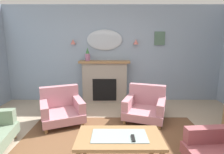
% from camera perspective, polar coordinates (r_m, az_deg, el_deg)
% --- Properties ---
extents(wall_back, '(6.97, 0.10, 2.63)m').
position_cam_1_polar(wall_back, '(5.00, 0.36, 7.34)').
color(wall_back, '#8C9EB2').
rests_on(wall_back, ground).
extents(patterned_rug, '(3.20, 2.40, 0.01)m').
position_cam_1_polar(patterned_rug, '(2.94, 0.92, -22.44)').
color(patterned_rug, brown).
rests_on(patterned_rug, ground).
extents(fireplace, '(1.36, 0.36, 1.16)m').
position_cam_1_polar(fireplace, '(4.89, -2.65, -1.60)').
color(fireplace, gray).
rests_on(fireplace, ground).
extents(mantel_vase_centre, '(0.13, 0.13, 0.35)m').
position_cam_1_polar(mantel_vase_centre, '(4.80, -8.16, 7.01)').
color(mantel_vase_centre, '#9E6084').
rests_on(mantel_vase_centre, fireplace).
extents(wall_mirror, '(0.96, 0.06, 0.56)m').
position_cam_1_polar(wall_mirror, '(4.92, -2.70, 11.85)').
color(wall_mirror, '#B2BCC6').
extents(wall_sconce_left, '(0.14, 0.14, 0.14)m').
position_cam_1_polar(wall_sconce_left, '(4.98, -12.74, 11.01)').
color(wall_sconce_left, '#D17066').
extents(wall_sconce_right, '(0.14, 0.14, 0.14)m').
position_cam_1_polar(wall_sconce_right, '(4.91, 7.44, 11.19)').
color(wall_sconce_right, '#D17066').
extents(framed_picture, '(0.28, 0.03, 0.36)m').
position_cam_1_polar(framed_picture, '(5.09, 14.81, 11.92)').
color(framed_picture, '#4C6B56').
extents(coffee_table, '(1.10, 0.60, 0.45)m').
position_cam_1_polar(coffee_table, '(2.44, 2.12, -19.62)').
color(coffee_table, olive).
rests_on(coffee_table, ground).
extents(tv_remote, '(0.04, 0.16, 0.02)m').
position_cam_1_polar(tv_remote, '(2.35, 6.57, -19.02)').
color(tv_remote, black).
rests_on(tv_remote, coffee_table).
extents(armchair_near_fireplace, '(1.03, 1.04, 0.71)m').
position_cam_1_polar(armchair_near_fireplace, '(3.93, 10.39, -8.90)').
color(armchair_near_fireplace, '#B77A84').
rests_on(armchair_near_fireplace, ground).
extents(armchair_by_coffee_table, '(1.06, 1.07, 0.71)m').
position_cam_1_polar(armchair_by_coffee_table, '(3.88, -16.23, -9.42)').
color(armchair_by_coffee_table, '#B77A84').
rests_on(armchair_by_coffee_table, ground).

